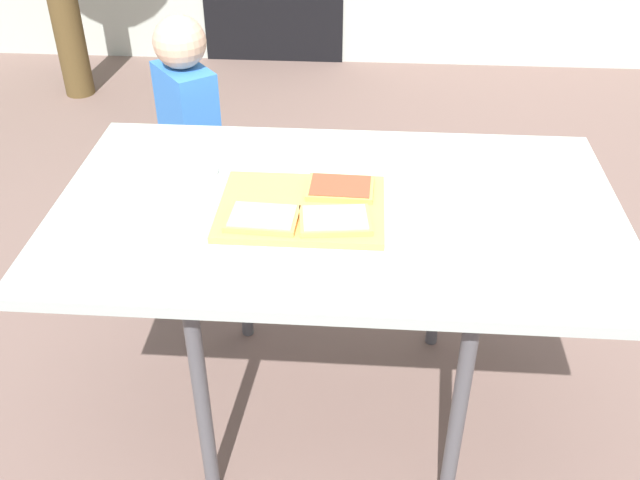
{
  "coord_description": "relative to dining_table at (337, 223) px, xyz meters",
  "views": [
    {
      "loc": [
        0.06,
        -1.59,
        1.77
      ],
      "look_at": [
        -0.05,
        0.0,
        0.65
      ],
      "focal_mm": 40.4,
      "sensor_mm": 36.0,
      "label": 1
    }
  ],
  "objects": [
    {
      "name": "plate_white_right",
      "position": [
        0.28,
        0.07,
        0.06
      ],
      "size": [
        0.21,
        0.21,
        0.01
      ],
      "primitive_type": "cylinder",
      "color": "white",
      "rests_on": "dining_table"
    },
    {
      "name": "pizza_slice_near_right",
      "position": [
        -0.0,
        -0.11,
        0.08
      ],
      "size": [
        0.19,
        0.14,
        0.02
      ],
      "color": "#DFA04F",
      "rests_on": "cutting_board"
    },
    {
      "name": "cutting_board",
      "position": [
        -0.09,
        -0.04,
        0.07
      ],
      "size": [
        0.42,
        0.32,
        0.02
      ],
      "primitive_type": "cube",
      "color": "tan",
      "rests_on": "dining_table"
    },
    {
      "name": "pizza_slice_far_right",
      "position": [
        0.01,
        0.04,
        0.08
      ],
      "size": [
        0.18,
        0.13,
        0.02
      ],
      "color": "#DFA04F",
      "rests_on": "cutting_board"
    },
    {
      "name": "ground_plane",
      "position": [
        0.0,
        0.0,
        -0.71
      ],
      "size": [
        16.0,
        16.0,
        0.0
      ],
      "primitive_type": "plane",
      "color": "#705850"
    },
    {
      "name": "dining_table",
      "position": [
        0.0,
        0.0,
        0.0
      ],
      "size": [
        1.48,
        0.88,
        0.77
      ],
      "color": "#A3B2AA",
      "rests_on": "ground"
    },
    {
      "name": "child_left",
      "position": [
        -0.56,
        0.71,
        -0.11
      ],
      "size": [
        0.26,
        0.28,
        1.02
      ],
      "color": "#224054",
      "rests_on": "ground"
    },
    {
      "name": "plate_white_left",
      "position": [
        -0.45,
        0.13,
        0.06
      ],
      "size": [
        0.21,
        0.21,
        0.01
      ],
      "primitive_type": "cylinder",
      "color": "white",
      "rests_on": "dining_table"
    },
    {
      "name": "pizza_slice_near_left",
      "position": [
        -0.18,
        -0.12,
        0.08
      ],
      "size": [
        0.18,
        0.13,
        0.02
      ],
      "color": "#DFA04F",
      "rests_on": "cutting_board"
    }
  ]
}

